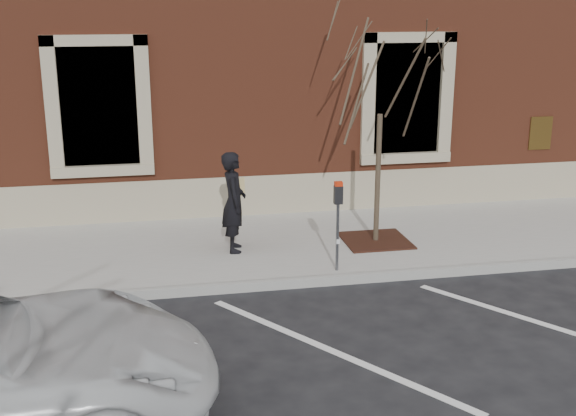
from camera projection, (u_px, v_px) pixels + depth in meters
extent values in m
plane|color=#28282B|center=(295.00, 286.00, 11.25)|extent=(120.00, 120.00, 0.00)
cube|color=#B2AEA7|center=(276.00, 246.00, 12.88)|extent=(40.00, 3.50, 0.15)
cube|color=#9E9E99|center=(296.00, 283.00, 11.18)|extent=(40.00, 0.12, 0.15)
cube|color=brown|center=(231.00, 13.00, 17.45)|extent=(40.00, 8.50, 8.00)
cube|color=tan|center=(260.00, 195.00, 14.43)|extent=(40.00, 0.06, 0.80)
cube|color=black|center=(99.00, 106.00, 13.47)|extent=(1.40, 0.30, 2.20)
cube|color=tan|center=(103.00, 170.00, 13.65)|extent=(1.90, 0.20, 0.20)
cube|color=black|center=(404.00, 98.00, 14.58)|extent=(1.40, 0.30, 2.20)
cube|color=tan|center=(405.00, 157.00, 14.76)|extent=(1.90, 0.20, 0.20)
imported|color=black|center=(234.00, 202.00, 12.19)|extent=(0.46, 0.66, 1.72)
cylinder|color=#595B60|center=(337.00, 237.00, 11.35)|extent=(0.05, 0.05, 1.10)
cube|color=black|center=(338.00, 195.00, 11.16)|extent=(0.13, 0.10, 0.29)
cube|color=red|center=(338.00, 184.00, 11.11)|extent=(0.12, 0.09, 0.07)
cube|color=white|center=(338.00, 242.00, 11.32)|extent=(0.05, 0.00, 0.08)
cube|color=#361A11|center=(376.00, 240.00, 12.88)|extent=(1.15, 1.15, 0.03)
cylinder|color=brown|center=(378.00, 179.00, 12.57)|extent=(0.09, 0.09, 2.28)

